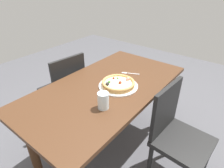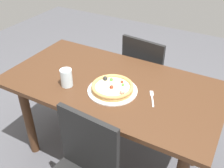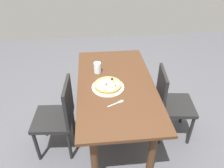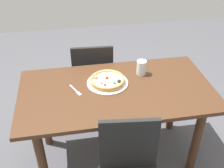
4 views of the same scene
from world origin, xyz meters
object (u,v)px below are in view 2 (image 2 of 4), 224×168
(chair_far, at_px, (147,76))
(plate, at_px, (112,90))
(fork, at_px, (152,97))
(drinking_glass, at_px, (66,78))
(pizza, at_px, (113,87))
(dining_table, at_px, (112,96))

(chair_far, height_order, plate, chair_far)
(chair_far, distance_m, plate, 0.75)
(chair_far, relative_size, plate, 2.68)
(chair_far, height_order, fork, chair_far)
(fork, relative_size, drinking_glass, 1.28)
(pizza, bearing_deg, dining_table, 122.85)
(dining_table, xyz_separation_m, drinking_glass, (-0.24, -0.18, 0.18))
(pizza, bearing_deg, chair_far, 92.26)
(chair_far, distance_m, drinking_glass, 0.90)
(plate, bearing_deg, pizza, 82.43)
(plate, height_order, drinking_glass, drinking_glass)
(drinking_glass, bearing_deg, pizza, 16.98)
(chair_far, height_order, pizza, chair_far)
(pizza, bearing_deg, fork, 13.32)
(chair_far, height_order, drinking_glass, same)
(dining_table, height_order, chair_far, chair_far)
(plate, bearing_deg, chair_far, 92.26)
(chair_far, bearing_deg, plate, -81.15)
(dining_table, relative_size, drinking_glass, 12.30)
(pizza, xyz_separation_m, fork, (0.25, 0.06, -0.03))
(chair_far, xyz_separation_m, plate, (0.03, -0.70, 0.28))
(plate, bearing_deg, dining_table, 122.66)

